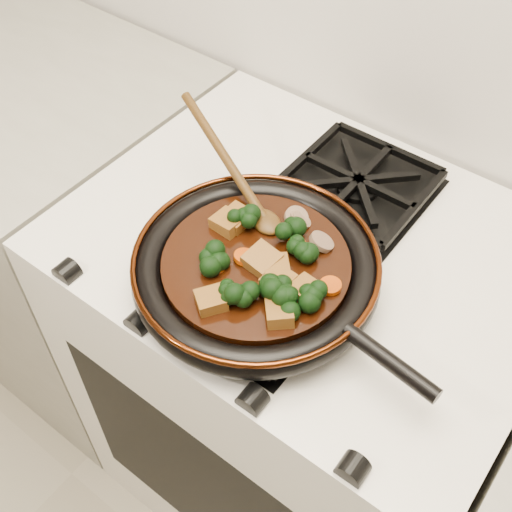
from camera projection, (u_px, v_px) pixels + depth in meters
The scene contains 31 objects.
stove at pixel (297, 383), 1.35m from camera, with size 0.76×0.60×0.90m, color white.
burner_grate_front at pixel (257, 290), 0.93m from camera, with size 0.23×0.23×0.03m, color black, non-canonical shape.
burner_grate_back at pixel (358, 184), 1.07m from camera, with size 0.23×0.23×0.03m, color black, non-canonical shape.
skillet at pixel (257, 269), 0.91m from camera, with size 0.48×0.36×0.05m.
braising_sauce at pixel (256, 266), 0.91m from camera, with size 0.27×0.27×0.02m, color black.
tofu_cube_0 at pixel (276, 267), 0.89m from camera, with size 0.03×0.04×0.02m, color brown.
tofu_cube_1 at pixel (278, 282), 0.87m from camera, with size 0.04×0.04×0.02m, color brown.
tofu_cube_2 at pixel (280, 313), 0.83m from camera, with size 0.04×0.04×0.02m, color brown.
tofu_cube_3 at pixel (262, 261), 0.89m from camera, with size 0.04×0.04×0.02m, color brown.
tofu_cube_4 at pixel (304, 290), 0.86m from camera, with size 0.04×0.03×0.02m, color brown.
tofu_cube_5 at pixel (228, 223), 0.94m from camera, with size 0.04×0.04×0.02m, color brown.
tofu_cube_6 at pixel (211, 301), 0.85m from camera, with size 0.04×0.04×0.02m, color brown.
tofu_cube_7 at pixel (236, 219), 0.95m from camera, with size 0.04×0.04×0.02m, color brown.
broccoli_floret_0 at pixel (301, 251), 0.90m from camera, with size 0.06×0.06×0.06m, color black, non-canonical shape.
broccoli_floret_1 at pixel (287, 301), 0.85m from camera, with size 0.06×0.06×0.05m, color black, non-canonical shape.
broccoli_floret_2 at pixel (226, 293), 0.85m from camera, with size 0.06×0.06×0.06m, color black, non-canonical shape.
broccoli_floret_3 at pixel (245, 219), 0.94m from camera, with size 0.06×0.06×0.06m, color black, non-canonical shape.
broccoli_floret_4 at pixel (245, 296), 0.85m from camera, with size 0.06×0.06×0.05m, color black, non-canonical shape.
broccoli_floret_5 at pixel (314, 299), 0.84m from camera, with size 0.06×0.06×0.05m, color black, non-canonical shape.
broccoli_floret_6 at pixel (292, 234), 0.92m from camera, with size 0.06×0.06×0.05m, color black, non-canonical shape.
broccoli_floret_7 at pixel (276, 288), 0.86m from camera, with size 0.06×0.06×0.05m, color black, non-canonical shape.
broccoli_floret_8 at pixel (215, 262), 0.89m from camera, with size 0.06×0.06×0.05m, color black, non-canonical shape.
carrot_coin_0 at pixel (297, 244), 0.92m from camera, with size 0.03×0.03×0.01m, color #B43C05.
carrot_coin_1 at pixel (330, 286), 0.87m from camera, with size 0.03×0.03×0.01m, color #B43C05.
carrot_coin_2 at pixel (245, 257), 0.90m from camera, with size 0.03×0.03×0.01m, color #B43C05.
carrot_coin_3 at pixel (216, 266), 0.89m from camera, with size 0.03×0.03×0.01m, color #B43C05.
mushroom_slice_0 at pixel (301, 220), 0.95m from camera, with size 0.03×0.03×0.01m, color brown.
mushroom_slice_1 at pixel (296, 218), 0.95m from camera, with size 0.04×0.04×0.01m, color brown.
mushroom_slice_2 at pixel (299, 219), 0.95m from camera, with size 0.03×0.03×0.01m, color brown.
mushroom_slice_3 at pixel (322, 242), 0.92m from camera, with size 0.04×0.04×0.01m, color brown.
wooden_spoon at pixel (241, 182), 0.97m from camera, with size 0.16×0.08×0.26m.
Camera 1 is at (0.34, 1.10, 1.65)m, focal length 45.00 mm.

